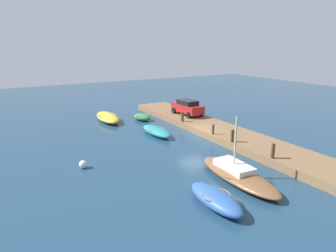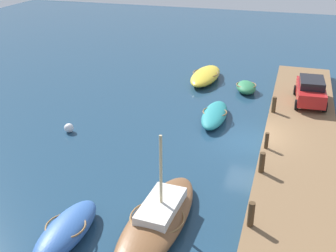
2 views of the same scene
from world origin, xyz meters
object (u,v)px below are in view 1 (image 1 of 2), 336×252
(rowboat_teal, at_px, (156,131))
(parked_car, at_px, (187,107))
(sailboat_brown, at_px, (238,174))
(mooring_post_mid_east, at_px, (213,129))
(dinghy_green, at_px, (142,117))
(mooring_post_east, at_px, (182,117))
(motorboat_yellow, at_px, (108,117))
(mooring_post_mid_west, at_px, (232,136))
(mooring_post_west, at_px, (273,151))
(marker_buoy, at_px, (83,164))
(rowboat_blue, at_px, (216,199))

(rowboat_teal, xyz_separation_m, parked_car, (3.24, -5.53, 1.06))
(sailboat_brown, xyz_separation_m, mooring_post_mid_east, (6.89, -3.54, 0.61))
(dinghy_green, relative_size, mooring_post_east, 2.62)
(sailboat_brown, bearing_deg, mooring_post_east, -13.69)
(sailboat_brown, bearing_deg, parked_car, -18.80)
(sailboat_brown, relative_size, motorboat_yellow, 1.30)
(motorboat_yellow, xyz_separation_m, mooring_post_mid_west, (-13.38, -5.62, 0.66))
(mooring_post_east, bearing_deg, motorboat_yellow, 42.54)
(dinghy_green, bearing_deg, mooring_post_west, 174.55)
(mooring_post_east, xyz_separation_m, marker_buoy, (-5.15, 11.23, -0.81))
(parked_car, bearing_deg, rowboat_blue, 147.81)
(mooring_post_west, height_order, marker_buoy, mooring_post_west)
(mooring_post_mid_west, bearing_deg, motorboat_yellow, 22.77)
(parked_car, bearing_deg, sailboat_brown, 154.92)
(sailboat_brown, xyz_separation_m, marker_buoy, (6.58, 7.70, -0.14))
(dinghy_green, height_order, rowboat_teal, rowboat_teal)
(sailboat_brown, bearing_deg, mooring_post_mid_west, -35.23)
(mooring_post_mid_west, bearing_deg, mooring_post_west, 180.00)
(mooring_post_east, xyz_separation_m, parked_car, (2.27, -2.09, 0.36))
(dinghy_green, bearing_deg, motorboat_yellow, 52.38)
(mooring_post_west, distance_m, parked_car, 13.72)
(rowboat_teal, distance_m, mooring_post_west, 10.90)
(mooring_post_east, bearing_deg, rowboat_blue, 153.79)
(mooring_post_mid_east, bearing_deg, mooring_post_west, 180.00)
(sailboat_brown, distance_m, parked_car, 15.13)
(mooring_post_east, height_order, marker_buoy, mooring_post_east)
(motorboat_yellow, distance_m, marker_buoy, 12.60)
(mooring_post_mid_west, height_order, mooring_post_east, mooring_post_mid_west)
(parked_car, relative_size, marker_buoy, 7.33)
(sailboat_brown, distance_m, mooring_post_west, 3.63)
(mooring_post_mid_west, bearing_deg, mooring_post_east, 0.00)
(dinghy_green, relative_size, rowboat_teal, 0.59)
(dinghy_green, xyz_separation_m, rowboat_blue, (-18.06, 4.36, 0.05))
(mooring_post_mid_west, bearing_deg, parked_car, -12.36)
(mooring_post_west, xyz_separation_m, mooring_post_mid_west, (4.02, 0.00, -0.02))
(motorboat_yellow, bearing_deg, mooring_post_mid_east, -150.55)
(rowboat_blue, xyz_separation_m, marker_buoy, (8.29, 4.62, -0.15))
(motorboat_yellow, relative_size, parked_car, 1.31)
(sailboat_brown, bearing_deg, rowboat_blue, 122.07)
(mooring_post_west, bearing_deg, mooring_post_mid_west, 0.00)
(dinghy_green, xyz_separation_m, mooring_post_mid_west, (-11.88, -2.25, 0.72))
(rowboat_teal, height_order, mooring_post_west, mooring_post_west)
(mooring_post_east, relative_size, marker_buoy, 1.82)
(mooring_post_mid_east, bearing_deg, rowboat_blue, 142.43)
(dinghy_green, relative_size, sailboat_brown, 0.38)
(dinghy_green, relative_size, mooring_post_mid_west, 2.60)
(dinghy_green, distance_m, mooring_post_west, 16.07)
(sailboat_brown, height_order, mooring_post_east, sailboat_brown)
(motorboat_yellow, distance_m, rowboat_teal, 7.42)
(rowboat_blue, distance_m, mooring_post_mid_west, 9.08)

